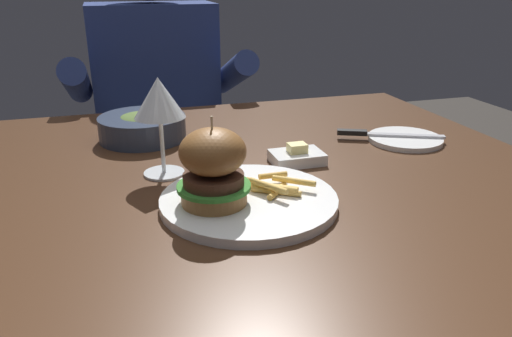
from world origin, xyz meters
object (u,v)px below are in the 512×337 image
object	(u,v)px
bread_plate	(405,139)
butter_dish	(297,157)
wine_glass	(159,101)
diner_person	(160,142)
main_plate	(249,200)
soup_bowl	(142,127)
table_knife	(380,134)
burger_sandwich	(213,167)

from	to	relation	value
bread_plate	butter_dish	xyz separation A→B (m)	(-0.25, -0.05, 0.01)
butter_dish	bread_plate	bearing A→B (deg)	11.40
wine_glass	butter_dish	bearing A→B (deg)	-3.34
wine_glass	bread_plate	size ratio (longest dim) A/B	1.12
wine_glass	diner_person	xyz separation A→B (m)	(0.06, 0.72, -0.30)
bread_plate	butter_dish	bearing A→B (deg)	-168.60
main_plate	butter_dish	xyz separation A→B (m)	(0.13, 0.14, 0.00)
main_plate	diner_person	size ratio (longest dim) A/B	0.22
wine_glass	soup_bowl	xyz separation A→B (m)	(-0.02, 0.21, -0.10)
wine_glass	soup_bowl	size ratio (longest dim) A/B	0.94
wine_glass	butter_dish	size ratio (longest dim) A/B	1.80
table_knife	bread_plate	bearing A→B (deg)	-24.00
wine_glass	butter_dish	xyz separation A→B (m)	(0.24, -0.01, -0.11)
wine_glass	soup_bowl	distance (m)	0.23
burger_sandwich	wine_glass	bearing A→B (deg)	107.39
main_plate	butter_dish	world-z (taller)	butter_dish
burger_sandwich	soup_bowl	bearing A→B (deg)	100.48
main_plate	bread_plate	world-z (taller)	main_plate
burger_sandwich	table_knife	bearing A→B (deg)	29.51
main_plate	burger_sandwich	xyz separation A→B (m)	(-0.05, -0.01, 0.06)
main_plate	butter_dish	size ratio (longest dim) A/B	2.84
butter_dish	soup_bowl	xyz separation A→B (m)	(-0.25, 0.22, 0.01)
wine_glass	soup_bowl	world-z (taller)	wine_glass
bread_plate	table_knife	distance (m)	0.05
burger_sandwich	soup_bowl	size ratio (longest dim) A/B	0.72
bread_plate	diner_person	bearing A→B (deg)	122.02
burger_sandwich	butter_dish	xyz separation A→B (m)	(0.18, 0.15, -0.06)
main_plate	burger_sandwich	bearing A→B (deg)	-173.00
butter_dish	main_plate	bearing A→B (deg)	-132.30
soup_bowl	diner_person	world-z (taller)	diner_person
burger_sandwich	butter_dish	bearing A→B (deg)	39.28
wine_glass	diner_person	world-z (taller)	diner_person
burger_sandwich	bread_plate	world-z (taller)	burger_sandwich
main_plate	table_knife	world-z (taller)	table_knife
wine_glass	bread_plate	distance (m)	0.51
wine_glass	diner_person	bearing A→B (deg)	84.95
wine_glass	soup_bowl	bearing A→B (deg)	94.76
burger_sandwich	bread_plate	size ratio (longest dim) A/B	0.86
bread_plate	butter_dish	world-z (taller)	butter_dish
bread_plate	butter_dish	distance (m)	0.26
table_knife	soup_bowl	size ratio (longest dim) A/B	1.15
main_plate	wine_glass	world-z (taller)	wine_glass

